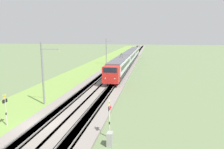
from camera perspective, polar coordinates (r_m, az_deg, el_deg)
ground_plane at (r=24.00m, az=-17.99°, el=-12.94°), size 400.00×400.00×0.00m
ballast_main at (r=70.77m, az=1.21°, el=2.86°), size 240.00×4.40×0.30m
ballast_adjacent at (r=70.27m, az=4.49°, el=2.78°), size 240.00×4.40×0.30m
track_main at (r=70.77m, az=1.21°, el=2.87°), size 240.00×1.57×0.45m
track_adjacent at (r=70.27m, az=4.49°, el=2.79°), size 240.00×1.57×0.45m
grass_verge at (r=71.78m, az=-2.97°, el=2.88°), size 240.00×9.40×0.12m
passenger_train at (r=68.13m, az=4.37°, el=4.51°), size 62.74×2.98×5.23m
crossing_signal_near at (r=24.75m, az=-26.10°, el=-7.61°), size 0.70×0.23×3.44m
crossing_signal_far at (r=19.88m, az=-0.66°, el=-10.55°), size 0.70×0.23×3.58m
catenary_mast_near at (r=29.93m, az=-17.56°, el=0.34°), size 0.22×2.56×8.40m
catenary_mast_mid at (r=69.28m, az=-1.47°, el=6.15°), size 0.22×2.56×8.32m
equipment_cabinet at (r=19.21m, az=-0.56°, el=-16.52°), size 0.68×0.48×1.19m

